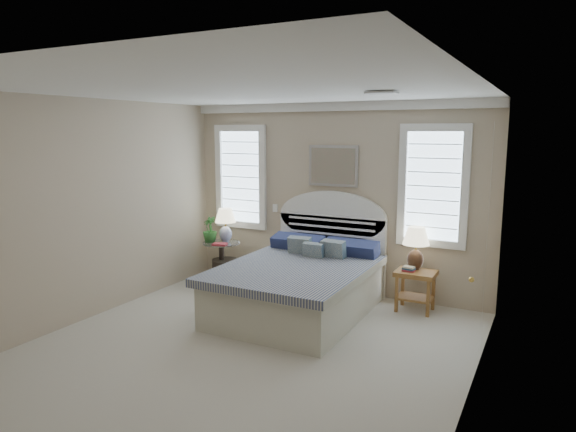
# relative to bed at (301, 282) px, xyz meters

# --- Properties ---
(floor) EXTENTS (4.50, 5.00, 0.01)m
(floor) POSITION_rel_bed_xyz_m (0.00, -1.46, -0.39)
(floor) COLOR #B5AC9B
(floor) RESTS_ON ground
(ceiling) EXTENTS (4.50, 5.00, 0.01)m
(ceiling) POSITION_rel_bed_xyz_m (0.00, -1.46, 2.31)
(ceiling) COLOR white
(ceiling) RESTS_ON wall_back
(wall_back) EXTENTS (4.50, 0.02, 2.70)m
(wall_back) POSITION_rel_bed_xyz_m (0.00, 1.04, 0.96)
(wall_back) COLOR tan
(wall_back) RESTS_ON floor
(wall_left) EXTENTS (0.02, 5.00, 2.70)m
(wall_left) POSITION_rel_bed_xyz_m (-2.25, -1.46, 0.96)
(wall_left) COLOR tan
(wall_left) RESTS_ON floor
(wall_right) EXTENTS (0.02, 5.00, 2.70)m
(wall_right) POSITION_rel_bed_xyz_m (2.25, -1.46, 0.96)
(wall_right) COLOR tan
(wall_right) RESTS_ON floor
(crown_molding) EXTENTS (4.50, 0.08, 0.12)m
(crown_molding) POSITION_rel_bed_xyz_m (0.00, 1.00, 2.25)
(crown_molding) COLOR white
(crown_molding) RESTS_ON wall_back
(hvac_vent) EXTENTS (0.30, 0.20, 0.02)m
(hvac_vent) POSITION_rel_bed_xyz_m (1.20, -0.66, 2.29)
(hvac_vent) COLOR #B2B2B2
(hvac_vent) RESTS_ON ceiling
(switch_plate) EXTENTS (0.08, 0.01, 0.12)m
(switch_plate) POSITION_rel_bed_xyz_m (-0.95, 1.03, 0.76)
(switch_plate) COLOR white
(switch_plate) RESTS_ON wall_back
(window_left) EXTENTS (0.90, 0.06, 1.60)m
(window_left) POSITION_rel_bed_xyz_m (-1.55, 1.02, 1.21)
(window_left) COLOR #C7E4FC
(window_left) RESTS_ON wall_back
(window_right) EXTENTS (0.90, 0.06, 1.60)m
(window_right) POSITION_rel_bed_xyz_m (1.40, 1.02, 1.21)
(window_right) COLOR #C7E4FC
(window_right) RESTS_ON wall_back
(painting) EXTENTS (0.74, 0.04, 0.58)m
(painting) POSITION_rel_bed_xyz_m (0.00, 1.00, 1.43)
(painting) COLOR silver
(painting) RESTS_ON wall_back
(closet_door) EXTENTS (0.02, 1.80, 2.40)m
(closet_door) POSITION_rel_bed_xyz_m (2.23, -0.26, 0.81)
(closet_door) COLOR silver
(closet_door) RESTS_ON floor
(bed) EXTENTS (1.72, 2.28, 1.47)m
(bed) POSITION_rel_bed_xyz_m (0.00, 0.00, 0.00)
(bed) COLOR beige
(bed) RESTS_ON floor
(side_table_left) EXTENTS (0.56, 0.56, 0.63)m
(side_table_left) POSITION_rel_bed_xyz_m (-1.65, 0.59, 0.00)
(side_table_left) COLOR black
(side_table_left) RESTS_ON floor
(nightstand_right) EXTENTS (0.50, 0.40, 0.53)m
(nightstand_right) POSITION_rel_bed_xyz_m (1.30, 0.69, 0.00)
(nightstand_right) COLOR olive
(nightstand_right) RESTS_ON floor
(floor_pot) EXTENTS (0.41, 0.41, 0.37)m
(floor_pot) POSITION_rel_bed_xyz_m (-1.59, 0.60, -0.20)
(floor_pot) COLOR black
(floor_pot) RESTS_ON floor
(lamp_left) EXTENTS (0.39, 0.39, 0.52)m
(lamp_left) POSITION_rel_bed_xyz_m (-1.63, 0.69, 0.56)
(lamp_left) COLOR silver
(lamp_left) RESTS_ON side_table_left
(lamp_right) EXTENTS (0.44, 0.44, 0.56)m
(lamp_right) POSITION_rel_bed_xyz_m (1.26, 0.80, 0.49)
(lamp_right) COLOR black
(lamp_right) RESTS_ON nightstand_right
(potted_plant) EXTENTS (0.26, 0.26, 0.39)m
(potted_plant) POSITION_rel_bed_xyz_m (-1.82, 0.54, 0.44)
(potted_plant) COLOR #376B2A
(potted_plant) RESTS_ON side_table_left
(books_left) EXTENTS (0.24, 0.20, 0.03)m
(books_left) POSITION_rel_bed_xyz_m (-1.56, 0.42, 0.26)
(books_left) COLOR #A32835
(books_left) RESTS_ON side_table_left
(books_right) EXTENTS (0.17, 0.13, 0.06)m
(books_right) POSITION_rel_bed_xyz_m (1.22, 0.65, 0.17)
(books_right) COLOR #A32835
(books_right) RESTS_ON nightstand_right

